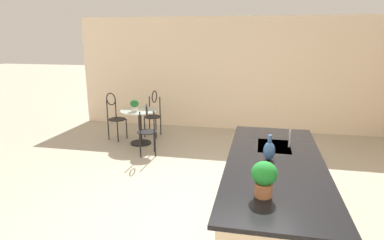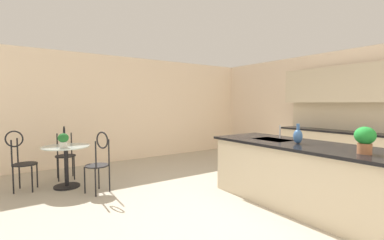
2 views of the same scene
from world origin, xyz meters
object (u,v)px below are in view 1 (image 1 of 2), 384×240
Objects in this scene: chair_toward_desk at (147,127)px; vase_on_counter at (269,150)px; bistro_table at (140,124)px; potted_plant_on_table at (134,105)px; potted_plant_counter_far at (264,177)px; chair_near_window at (115,114)px; chair_by_island at (153,111)px.

vase_on_counter is (2.20, 2.21, 0.46)m from chair_toward_desk.
chair_toward_desk is at bearing 30.53° from bistro_table.
potted_plant_on_table is 3.82m from vase_on_counter.
bistro_table is 3.92m from vase_on_counter.
vase_on_counter is (-0.90, 0.06, -0.07)m from potted_plant_counter_far.
chair_near_window reaches higher than bistro_table.
potted_plant_on_table is at bearing 60.41° from chair_near_window.
chair_by_island is 3.31× the size of potted_plant_counter_far.
vase_on_counter reaches higher than chair_by_island.
chair_toward_desk is at bearing -134.89° from vase_on_counter.
chair_toward_desk is at bearing 13.16° from chair_by_island.
potted_plant_counter_far is (3.64, 2.60, 0.22)m from potted_plant_on_table.
chair_toward_desk reaches higher than potted_plant_on_table.
bistro_table is 0.77× the size of chair_near_window.
chair_by_island is 4.34m from vase_on_counter.
chair_by_island is 3.62× the size of vase_on_counter.
potted_plant_counter_far is (4.41, 2.46, 0.53)m from chair_by_island.
potted_plant_counter_far reaches higher than chair_toward_desk.
potted_plant_counter_far is (3.10, 2.15, 0.53)m from chair_toward_desk.
vase_on_counter is (3.09, 3.27, 0.46)m from chair_near_window.
chair_by_island is at bearing -150.86° from potted_plant_counter_far.
potted_plant_on_table is 4.48m from potted_plant_counter_far.
vase_on_counter is at bearing 45.11° from chair_toward_desk.
vase_on_counter reaches higher than chair_toward_desk.
vase_on_counter is (3.51, 2.52, 0.46)m from chair_by_island.
potted_plant_counter_far reaches higher than chair_by_island.
potted_plant_on_table is at bearing -23.60° from bistro_table.
chair_near_window is 3.31× the size of potted_plant_counter_far.
potted_plant_on_table reaches higher than bistro_table.
chair_by_island is at bearing -166.84° from chair_toward_desk.
chair_near_window is 1.00× the size of chair_by_island.
potted_plant_on_table is (0.77, -0.14, 0.31)m from chair_by_island.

